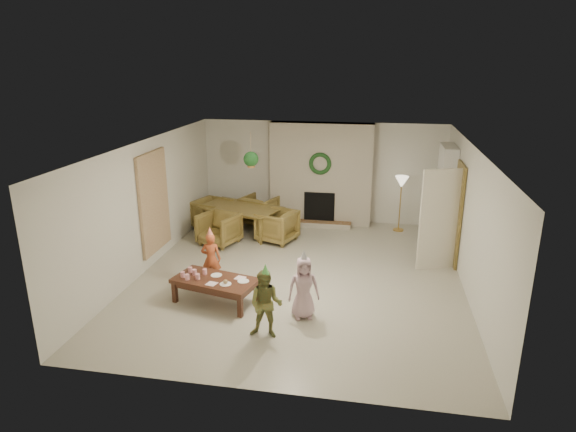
% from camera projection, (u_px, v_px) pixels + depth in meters
% --- Properties ---
extents(floor, '(7.00, 7.00, 0.00)m').
position_uv_depth(floor, '(300.00, 275.00, 9.45)').
color(floor, '#B7B29E').
rests_on(floor, ground).
extents(ceiling, '(7.00, 7.00, 0.00)m').
position_uv_depth(ceiling, '(301.00, 145.00, 8.69)').
color(ceiling, white).
rests_on(ceiling, wall_back).
extents(wall_back, '(7.00, 0.00, 7.00)m').
position_uv_depth(wall_back, '(322.00, 172.00, 12.35)').
color(wall_back, silver).
rests_on(wall_back, floor).
extents(wall_front, '(7.00, 0.00, 7.00)m').
position_uv_depth(wall_front, '(254.00, 300.00, 5.79)').
color(wall_front, silver).
rests_on(wall_front, floor).
extents(wall_left, '(0.00, 7.00, 7.00)m').
position_uv_depth(wall_left, '(148.00, 205.00, 9.58)').
color(wall_left, silver).
rests_on(wall_left, floor).
extents(wall_right, '(0.00, 7.00, 7.00)m').
position_uv_depth(wall_right, '(471.00, 222.00, 8.56)').
color(wall_right, silver).
rests_on(wall_right, floor).
extents(fireplace_mass, '(2.50, 0.40, 2.50)m').
position_uv_depth(fireplace_mass, '(321.00, 174.00, 12.16)').
color(fireplace_mass, '#582717').
rests_on(fireplace_mass, floor).
extents(fireplace_hearth, '(1.60, 0.30, 0.12)m').
position_uv_depth(fireplace_hearth, '(318.00, 224.00, 12.20)').
color(fireplace_hearth, brown).
rests_on(fireplace_hearth, floor).
extents(fireplace_firebox, '(0.75, 0.12, 0.75)m').
position_uv_depth(fireplace_firebox, '(319.00, 207.00, 12.24)').
color(fireplace_firebox, black).
rests_on(fireplace_firebox, floor).
extents(fireplace_wreath, '(0.54, 0.10, 0.54)m').
position_uv_depth(fireplace_wreath, '(320.00, 164.00, 11.86)').
color(fireplace_wreath, '#18411B').
rests_on(fireplace_wreath, fireplace_mass).
extents(floor_lamp_base, '(0.25, 0.25, 0.03)m').
position_uv_depth(floor_lamp_base, '(398.00, 230.00, 11.93)').
color(floor_lamp_base, gold).
rests_on(floor_lamp_base, floor).
extents(floor_lamp_post, '(0.03, 0.03, 1.20)m').
position_uv_depth(floor_lamp_post, '(400.00, 206.00, 11.74)').
color(floor_lamp_post, gold).
rests_on(floor_lamp_post, floor).
extents(floor_lamp_shade, '(0.32, 0.32, 0.27)m').
position_uv_depth(floor_lamp_shade, '(402.00, 182.00, 11.57)').
color(floor_lamp_shade, beige).
rests_on(floor_lamp_shade, floor_lamp_post).
extents(bookshelf_carcass, '(0.30, 1.00, 2.20)m').
position_uv_depth(bookshelf_carcass, '(445.00, 196.00, 10.79)').
color(bookshelf_carcass, white).
rests_on(bookshelf_carcass, floor).
extents(bookshelf_shelf_a, '(0.30, 0.92, 0.03)m').
position_uv_depth(bookshelf_shelf_a, '(441.00, 224.00, 10.99)').
color(bookshelf_shelf_a, white).
rests_on(bookshelf_shelf_a, bookshelf_carcass).
extents(bookshelf_shelf_b, '(0.30, 0.92, 0.03)m').
position_uv_depth(bookshelf_shelf_b, '(443.00, 207.00, 10.87)').
color(bookshelf_shelf_b, white).
rests_on(bookshelf_shelf_b, bookshelf_carcass).
extents(bookshelf_shelf_c, '(0.30, 0.92, 0.03)m').
position_uv_depth(bookshelf_shelf_c, '(444.00, 189.00, 10.75)').
color(bookshelf_shelf_c, white).
rests_on(bookshelf_shelf_c, bookshelf_carcass).
extents(bookshelf_shelf_d, '(0.30, 0.92, 0.03)m').
position_uv_depth(bookshelf_shelf_d, '(446.00, 171.00, 10.63)').
color(bookshelf_shelf_d, white).
rests_on(bookshelf_shelf_d, bookshelf_carcass).
extents(books_row_lower, '(0.20, 0.40, 0.24)m').
position_uv_depth(books_row_lower, '(441.00, 220.00, 10.81)').
color(books_row_lower, '#B62136').
rests_on(books_row_lower, bookshelf_shelf_a).
extents(books_row_mid, '(0.20, 0.44, 0.24)m').
position_uv_depth(books_row_mid, '(442.00, 200.00, 10.88)').
color(books_row_mid, navy).
rests_on(books_row_mid, bookshelf_shelf_b).
extents(books_row_upper, '(0.20, 0.36, 0.22)m').
position_uv_depth(books_row_upper, '(445.00, 184.00, 10.62)').
color(books_row_upper, '#BB7128').
rests_on(books_row_upper, bookshelf_shelf_c).
extents(door_frame, '(0.05, 0.86, 2.04)m').
position_uv_depth(door_frame, '(457.00, 214.00, 9.76)').
color(door_frame, olive).
rests_on(door_frame, floor).
extents(door_leaf, '(0.77, 0.32, 2.00)m').
position_uv_depth(door_leaf, '(439.00, 220.00, 9.48)').
color(door_leaf, beige).
rests_on(door_leaf, floor).
extents(curtain_panel, '(0.06, 1.20, 2.00)m').
position_uv_depth(curtain_panel, '(154.00, 202.00, 9.76)').
color(curtain_panel, '#C8B58D').
rests_on(curtain_panel, wall_left).
extents(dining_table, '(2.09, 1.60, 0.65)m').
position_uv_depth(dining_table, '(240.00, 220.00, 11.62)').
color(dining_table, olive).
rests_on(dining_table, floor).
extents(dining_chair_near, '(0.99, 1.00, 0.72)m').
position_uv_depth(dining_chair_near, '(219.00, 229.00, 10.94)').
color(dining_chair_near, olive).
rests_on(dining_chair_near, floor).
extents(dining_chair_far, '(0.99, 1.00, 0.72)m').
position_uv_depth(dining_chair_far, '(259.00, 210.00, 12.29)').
color(dining_chair_far, olive).
rests_on(dining_chair_far, floor).
extents(dining_chair_left, '(1.00, 0.99, 0.72)m').
position_uv_depth(dining_chair_left, '(213.00, 214.00, 12.00)').
color(dining_chair_left, olive).
rests_on(dining_chair_left, floor).
extents(dining_chair_right, '(1.00, 0.99, 0.72)m').
position_uv_depth(dining_chair_right, '(277.00, 226.00, 11.13)').
color(dining_chair_right, olive).
rests_on(dining_chair_right, floor).
extents(hanging_plant_cord, '(0.01, 0.01, 0.70)m').
position_uv_depth(hanging_plant_cord, '(251.00, 148.00, 10.42)').
color(hanging_plant_cord, tan).
rests_on(hanging_plant_cord, ceiling).
extents(hanging_plant_pot, '(0.16, 0.16, 0.12)m').
position_uv_depth(hanging_plant_pot, '(251.00, 165.00, 10.53)').
color(hanging_plant_pot, '#AB6F37').
rests_on(hanging_plant_pot, hanging_plant_cord).
extents(hanging_plant_foliage, '(0.32, 0.32, 0.32)m').
position_uv_depth(hanging_plant_foliage, '(251.00, 159.00, 10.49)').
color(hanging_plant_foliage, '#16431B').
rests_on(hanging_plant_foliage, hanging_plant_pot).
extents(coffee_table_top, '(1.52, 1.00, 0.06)m').
position_uv_depth(coffee_table_top, '(215.00, 281.00, 8.30)').
color(coffee_table_top, '#4A2718').
rests_on(coffee_table_top, floor).
extents(coffee_table_apron, '(1.39, 0.88, 0.09)m').
position_uv_depth(coffee_table_apron, '(215.00, 285.00, 8.32)').
color(coffee_table_apron, '#4A2718').
rests_on(coffee_table_apron, floor).
extents(coffee_leg_fl, '(0.09, 0.09, 0.36)m').
position_uv_depth(coffee_leg_fl, '(175.00, 292.00, 8.36)').
color(coffee_leg_fl, '#4A2718').
rests_on(coffee_leg_fl, floor).
extents(coffee_leg_fr, '(0.09, 0.09, 0.36)m').
position_uv_depth(coffee_leg_fr, '(240.00, 307.00, 7.87)').
color(coffee_leg_fr, '#4A2718').
rests_on(coffee_leg_fr, floor).
extents(coffee_leg_bl, '(0.09, 0.09, 0.36)m').
position_uv_depth(coffee_leg_bl, '(194.00, 279.00, 8.86)').
color(coffee_leg_bl, '#4A2718').
rests_on(coffee_leg_bl, floor).
extents(coffee_leg_br, '(0.09, 0.09, 0.36)m').
position_uv_depth(coffee_leg_br, '(257.00, 292.00, 8.37)').
color(coffee_leg_br, '#4A2718').
rests_on(coffee_leg_br, floor).
extents(cup_a, '(0.09, 0.09, 0.10)m').
position_uv_depth(cup_a, '(183.00, 274.00, 8.34)').
color(cup_a, white).
rests_on(cup_a, coffee_table_top).
extents(cup_b, '(0.09, 0.09, 0.10)m').
position_uv_depth(cup_b, '(190.00, 270.00, 8.53)').
color(cup_b, white).
rests_on(cup_b, coffee_table_top).
extents(cup_c, '(0.09, 0.09, 0.10)m').
position_uv_depth(cup_c, '(187.00, 277.00, 8.25)').
color(cup_c, white).
rests_on(cup_c, coffee_table_top).
extents(cup_d, '(0.09, 0.09, 0.10)m').
position_uv_depth(cup_d, '(195.00, 272.00, 8.43)').
color(cup_d, white).
rests_on(cup_d, coffee_table_top).
extents(cup_e, '(0.09, 0.09, 0.10)m').
position_uv_depth(cup_e, '(198.00, 277.00, 8.26)').
color(cup_e, white).
rests_on(cup_e, coffee_table_top).
extents(cup_f, '(0.09, 0.09, 0.10)m').
position_uv_depth(cup_f, '(205.00, 272.00, 8.45)').
color(cup_f, white).
rests_on(cup_f, coffee_table_top).
extents(plate_a, '(0.23, 0.23, 0.01)m').
position_uv_depth(plate_a, '(216.00, 275.00, 8.42)').
color(plate_a, white).
rests_on(plate_a, coffee_table_top).
extents(plate_b, '(0.23, 0.23, 0.01)m').
position_uv_depth(plate_b, '(226.00, 284.00, 8.09)').
color(plate_b, white).
rests_on(plate_b, coffee_table_top).
extents(plate_c, '(0.23, 0.23, 0.01)m').
position_uv_depth(plate_c, '(243.00, 281.00, 8.20)').
color(plate_c, white).
rests_on(plate_c, coffee_table_top).
extents(food_scoop, '(0.09, 0.09, 0.07)m').
position_uv_depth(food_scoop, '(225.00, 282.00, 8.08)').
color(food_scoop, tan).
rests_on(food_scoop, plate_b).
extents(napkin_left, '(0.19, 0.19, 0.01)m').
position_uv_depth(napkin_left, '(212.00, 284.00, 8.10)').
color(napkin_left, '#FBB9C7').
rests_on(napkin_left, coffee_table_top).
extents(napkin_right, '(0.19, 0.19, 0.01)m').
position_uv_depth(napkin_right, '(240.00, 278.00, 8.31)').
color(napkin_right, '#FBB9C7').
rests_on(napkin_right, coffee_table_top).
extents(child_red, '(0.39, 0.29, 0.98)m').
position_uv_depth(child_red, '(211.00, 259.00, 8.95)').
color(child_red, '#B34B26').
rests_on(child_red, floor).
extents(party_hat_red, '(0.16, 0.16, 0.19)m').
position_uv_depth(party_hat_red, '(210.00, 231.00, 8.79)').
color(party_hat_red, '#EAB44E').
rests_on(party_hat_red, child_red).
extents(child_plaid, '(0.52, 0.41, 1.05)m').
position_uv_depth(child_plaid, '(266.00, 305.00, 7.22)').
color(child_plaid, olive).
rests_on(child_plaid, floor).
extents(party_hat_plaid, '(0.16, 0.16, 0.17)m').
position_uv_depth(party_hat_plaid, '(265.00, 269.00, 7.05)').
color(party_hat_plaid, '#5BC353').
rests_on(party_hat_plaid, child_plaid).
extents(child_pink, '(0.57, 0.46, 1.02)m').
position_uv_depth(child_pink, '(304.00, 288.00, 7.78)').
color(child_pink, '#CBA3B2').
rests_on(child_pink, floor).
extents(party_hat_pink, '(0.15, 0.15, 0.18)m').
position_uv_depth(party_hat_pink, '(304.00, 255.00, 7.62)').
color(party_hat_pink, '#A9A9B0').
rests_on(party_hat_pink, child_pink).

